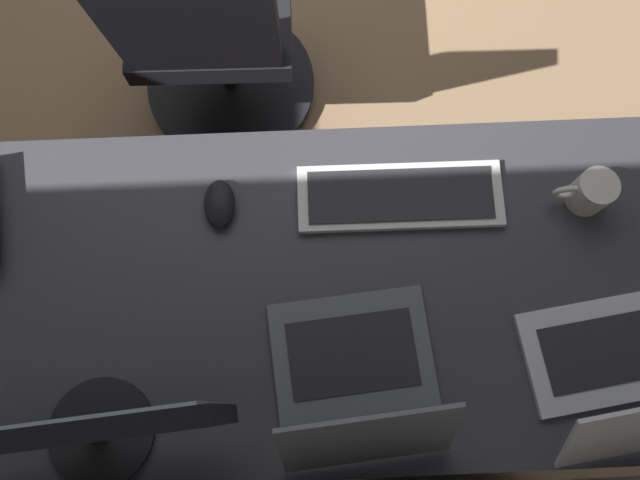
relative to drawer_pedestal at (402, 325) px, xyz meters
The scene contains 9 objects.
desk 0.38m from the drawer_pedestal, ahead, with size 2.15×0.70×0.73m.
drawer_pedestal is the anchor object (origin of this frame).
monitor_primary 0.91m from the drawer_pedestal, 19.07° to the left, with size 0.54×0.20×0.40m.
laptop_leftmost 0.58m from the drawer_pedestal, 154.40° to the left, with size 0.36×0.33×0.19m.
laptop_left 0.49m from the drawer_pedestal, 47.10° to the left, with size 0.33×0.34×0.22m.
keyboard_main 0.45m from the drawer_pedestal, 80.14° to the right, with size 0.42×0.14×0.02m.
mouse_main 0.61m from the drawer_pedestal, 27.81° to the right, with size 0.06×0.10×0.03m, color black.
coffee_mug 0.58m from the drawer_pedestal, 149.44° to the right, with size 0.12×0.08×0.09m.
office_chair 0.94m from the drawer_pedestal, 59.24° to the right, with size 0.56×0.56×0.97m.
Camera 1 is at (-0.10, 2.15, 1.98)m, focal length 35.80 mm.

